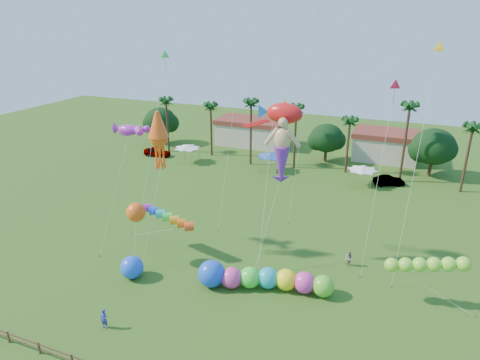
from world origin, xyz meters
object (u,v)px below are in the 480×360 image
at_px(car_b, 389,181).
at_px(blue_ball, 132,267).
at_px(spectator_a, 104,319).
at_px(spectator_b, 349,259).
at_px(caterpillar_inflatable, 260,278).
at_px(car_a, 157,152).

bearing_deg(car_b, blue_ball, 124.80).
distance_m(car_b, spectator_a, 43.66).
height_order(spectator_b, caterpillar_inflatable, caterpillar_inflatable).
bearing_deg(spectator_b, car_a, -166.63).
bearing_deg(car_b, spectator_a, 131.70).
height_order(car_a, caterpillar_inflatable, caterpillar_inflatable).
xyz_separation_m(car_a, spectator_a, (20.03, -38.93, 0.07)).
bearing_deg(car_a, spectator_a, -156.67).
xyz_separation_m(spectator_a, blue_ball, (-2.12, 6.60, 0.21)).
height_order(spectator_a, spectator_b, spectator_a).
height_order(car_a, blue_ball, blue_ball).
bearing_deg(spectator_b, blue_ball, -106.74).
distance_m(spectator_a, spectator_b, 22.77).
relative_size(car_a, caterpillar_inflatable, 0.38).
distance_m(car_a, spectator_b, 42.71).
bearing_deg(car_a, car_b, -92.67).
relative_size(car_a, blue_ball, 2.18).
xyz_separation_m(spectator_a, caterpillar_inflatable, (9.38, 9.43, 0.17)).
bearing_deg(blue_ball, spectator_a, -72.19).
bearing_deg(car_a, spectator_b, -126.18).
bearing_deg(car_b, car_a, 67.35).
xyz_separation_m(spectator_b, caterpillar_inflatable, (-6.70, -6.69, 0.24)).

